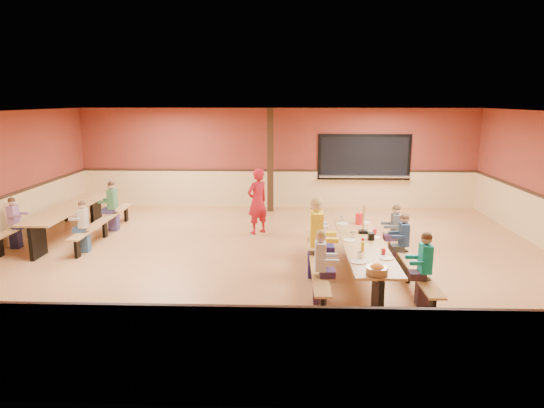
{
  "coord_description": "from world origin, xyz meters",
  "views": [
    {
      "loc": [
        0.35,
        -9.63,
        3.25
      ],
      "look_at": [
        0.0,
        0.05,
        1.15
      ],
      "focal_mm": 32.0,
      "sensor_mm": 36.0,
      "label": 1
    }
  ],
  "objects": [
    {
      "name": "napkin_dispenser",
      "position": [
        1.85,
        -1.08,
        0.8
      ],
      "size": [
        0.1,
        0.14,
        0.13
      ],
      "primitive_type": "cube",
      "color": "black",
      "rests_on": "cafeteria_table_main"
    },
    {
      "name": "punch_pitcher",
      "position": [
        1.79,
        0.04,
        0.85
      ],
      "size": [
        0.16,
        0.16,
        0.22
      ],
      "primitive_type": "cylinder",
      "color": "red",
      "rests_on": "cafeteria_table_main"
    },
    {
      "name": "seated_child_green_sec",
      "position": [
        -4.07,
        2.08,
        0.62
      ],
      "size": [
        0.38,
        0.31,
        1.24
      ],
      "primitive_type": null,
      "color": "#356C40",
      "rests_on": "ground"
    },
    {
      "name": "place_settings",
      "position": [
        1.68,
        -1.24,
        0.8
      ],
      "size": [
        0.65,
        3.3,
        0.11
      ],
      "primitive_type": null,
      "color": "beige",
      "rests_on": "cafeteria_table_main"
    },
    {
      "name": "seated_child_navy_right",
      "position": [
        2.51,
        -0.81,
        0.58
      ],
      "size": [
        0.34,
        0.28,
        1.15
      ],
      "primitive_type": null,
      "color": "navy",
      "rests_on": "ground"
    },
    {
      "name": "cafeteria_table_main",
      "position": [
        1.68,
        -1.24,
        0.53
      ],
      "size": [
        1.91,
        3.7,
        0.74
      ],
      "color": "#AA7C43",
      "rests_on": "ground"
    },
    {
      "name": "table_paddle",
      "position": [
        1.77,
        -0.64,
        0.88
      ],
      "size": [
        0.16,
        0.16,
        0.56
      ],
      "color": "black",
      "rests_on": "cafeteria_table_main"
    },
    {
      "name": "seated_adult_yellow",
      "position": [
        0.86,
        -1.01,
        0.74
      ],
      "size": [
        0.5,
        0.41,
        1.48
      ],
      "primitive_type": null,
      "color": "yellow",
      "rests_on": "ground"
    },
    {
      "name": "seated_child_white_left",
      "position": [
        0.86,
        -2.22,
        0.6
      ],
      "size": [
        0.37,
        0.3,
        1.2
      ],
      "primitive_type": null,
      "color": "silver",
      "rests_on": "ground"
    },
    {
      "name": "seated_child_teal_right",
      "position": [
        2.51,
        -2.26,
        0.6
      ],
      "size": [
        0.36,
        0.3,
        1.2
      ],
      "primitive_type": null,
      "color": "#10908B",
      "rests_on": "ground"
    },
    {
      "name": "seated_child_tan_sec",
      "position": [
        -4.07,
        0.31,
        0.55
      ],
      "size": [
        0.32,
        0.26,
        1.11
      ],
      "primitive_type": null,
      "color": "tan",
      "rests_on": "ground"
    },
    {
      "name": "seated_child_char_right",
      "position": [
        2.51,
        -0.08,
        0.58
      ],
      "size": [
        0.34,
        0.28,
        1.16
      ],
      "primitive_type": null,
      "color": "#45494E",
      "rests_on": "ground"
    },
    {
      "name": "seated_child_purple_sec",
      "position": [
        -5.72,
        0.52,
        0.57
      ],
      "size": [
        0.33,
        0.27,
        1.13
      ],
      "primitive_type": null,
      "color": "#8E5F89",
      "rests_on": "ground"
    },
    {
      "name": "kitchen_pass_through",
      "position": [
        2.6,
        4.96,
        1.49
      ],
      "size": [
        2.78,
        0.28,
        1.38
      ],
      "color": "black",
      "rests_on": "ground"
    },
    {
      "name": "chip_bowl",
      "position": [
        1.64,
        -2.89,
        0.81
      ],
      "size": [
        0.32,
        0.32,
        0.15
      ],
      "primitive_type": null,
      "color": "#FE9D28",
      "rests_on": "cafeteria_table_main"
    },
    {
      "name": "room_envelope",
      "position": [
        0.0,
        0.0,
        0.69
      ],
      "size": [
        12.04,
        10.04,
        3.02
      ],
      "color": "maroon",
      "rests_on": "ground"
    },
    {
      "name": "cafeteria_table_second",
      "position": [
        -4.89,
        1.46,
        0.53
      ],
      "size": [
        1.91,
        3.7,
        0.74
      ],
      "color": "#AA7C43",
      "rests_on": "ground"
    },
    {
      "name": "standing_woman",
      "position": [
        -0.42,
        1.93,
        0.81
      ],
      "size": [
        0.7,
        0.68,
        1.62
      ],
      "primitive_type": "imported",
      "rotation": [
        0.0,
        0.0,
        3.89
      ],
      "color": "#A2121E",
      "rests_on": "ground"
    },
    {
      "name": "seated_child_grey_left",
      "position": [
        0.86,
        -0.16,
        0.59
      ],
      "size": [
        0.35,
        0.29,
        1.17
      ],
      "primitive_type": null,
      "color": "white",
      "rests_on": "ground"
    },
    {
      "name": "condiment_mustard",
      "position": [
        1.59,
        -1.77,
        0.82
      ],
      "size": [
        0.06,
        0.06,
        0.17
      ],
      "primitive_type": "cylinder",
      "color": "yellow",
      "rests_on": "cafeteria_table_main"
    },
    {
      "name": "condiment_ketchup",
      "position": [
        1.63,
        -1.56,
        0.82
      ],
      "size": [
        0.06,
        0.06,
        0.17
      ],
      "primitive_type": "cylinder",
      "color": "#B2140F",
      "rests_on": "cafeteria_table_main"
    },
    {
      "name": "structural_post",
      "position": [
        -0.2,
        4.4,
        1.5
      ],
      "size": [
        0.18,
        0.18,
        3.0
      ],
      "primitive_type": "cube",
      "color": "black",
      "rests_on": "ground"
    },
    {
      "name": "ground",
      "position": [
        0.0,
        0.0,
        0.0
      ],
      "size": [
        12.0,
        12.0,
        0.0
      ],
      "primitive_type": "plane",
      "color": "#A5693E",
      "rests_on": "ground"
    }
  ]
}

